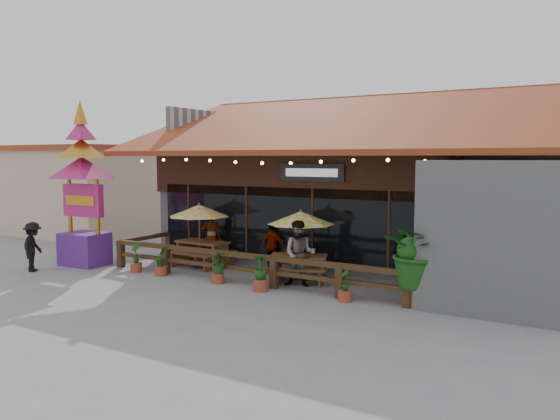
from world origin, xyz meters
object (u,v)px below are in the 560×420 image
Objects in this scene: picnic_table_left at (202,249)px; thai_sign_tower at (82,172)px; umbrella_right at (301,218)px; picnic_table_right at (299,264)px; umbrella_left at (199,211)px; pedestrian at (33,247)px; tropical_plant at (417,252)px.

thai_sign_tower is at bearing -152.60° from picnic_table_left.
umbrella_right is 1.19× the size of picnic_table_right.
umbrella_left is 1.66× the size of pedestrian.
umbrella_right is 4.03m from tropical_plant.
tropical_plant is at bearing -12.95° from picnic_table_right.
umbrella_right is 1.05× the size of tropical_plant.
thai_sign_tower is 3.75× the size of pedestrian.
picnic_table_left is 0.91× the size of picnic_table_right.
picnic_table_left is 1.17× the size of pedestrian.
umbrella_left is 1.14× the size of tropical_plant.
picnic_table_left is 7.81m from tropical_plant.
picnic_table_right is 8.64m from pedestrian.
umbrella_left is 0.44× the size of thai_sign_tower.
pedestrian is at bearing -142.34° from umbrella_left.
picnic_table_right is (3.87, -0.19, -1.36)m from umbrella_left.
tropical_plant reaches higher than umbrella_left.
tropical_plant is at bearing -16.21° from umbrella_right.
picnic_table_left reaches higher than picnic_table_right.
pedestrian is at bearing -159.29° from picnic_table_right.
picnic_table_right is at bearing -2.88° from umbrella_left.
pedestrian reaches higher than picnic_table_left.
umbrella_left is 5.43m from pedestrian.
tropical_plant is (7.64, -1.06, -0.55)m from umbrella_left.
umbrella_left is at bearing 24.80° from thai_sign_tower.
umbrella_right reaches higher than picnic_table_right.
picnic_table_right is at bearing -5.58° from picnic_table_left.
pedestrian reaches higher than picnic_table_right.
picnic_table_right is at bearing 167.05° from tropical_plant.
umbrella_right is 4.05m from picnic_table_left.
thai_sign_tower reaches higher than picnic_table_right.
thai_sign_tower is at bearing -52.89° from pedestrian.
picnic_table_right is 1.29× the size of pedestrian.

